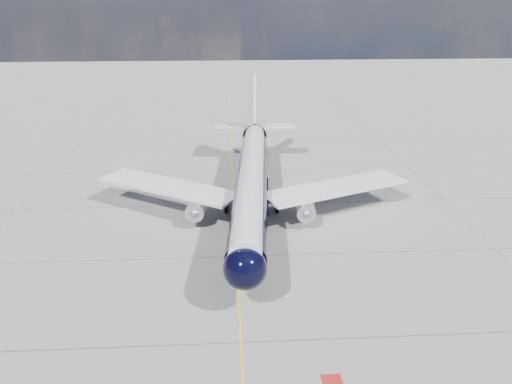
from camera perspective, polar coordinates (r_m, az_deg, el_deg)
ground at (r=74.90m, az=-2.59°, el=0.06°), size 320.00×320.00×0.00m
taxiway_centerline at (r=70.27m, az=-2.52°, el=-1.44°), size 0.16×160.00×0.01m
red_marking at (r=41.16m, az=8.68°, el=-20.61°), size 1.60×1.60×0.01m
main_airliner at (r=66.23m, az=-0.50°, el=1.47°), size 42.86×52.32×15.11m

